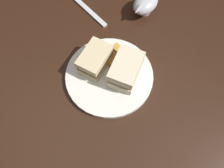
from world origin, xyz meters
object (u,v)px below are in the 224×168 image
at_px(sandwich_half_left, 126,70).
at_px(plate, 108,76).
at_px(gravy_boat, 145,4).
at_px(sandwich_half_right, 95,59).
at_px(fork, 89,10).

bearing_deg(sandwich_half_left, plate, -105.64).
height_order(plate, gravy_boat, gravy_boat).
xyz_separation_m(plate, sandwich_half_right, (-0.05, -0.03, 0.04)).
xyz_separation_m(plate, fork, (-0.27, 0.01, -0.00)).
distance_m(gravy_boat, fork, 0.19).
distance_m(sandwich_half_left, gravy_boat, 0.27).
bearing_deg(plate, gravy_boat, 138.01).
xyz_separation_m(plate, sandwich_half_left, (0.01, 0.05, 0.04)).
bearing_deg(fork, plate, -27.31).
relative_size(plate, fork, 1.46).
relative_size(gravy_boat, fork, 0.71).
xyz_separation_m(sandwich_half_left, sandwich_half_right, (-0.06, -0.08, -0.00)).
xyz_separation_m(sandwich_half_left, gravy_boat, (-0.23, 0.14, -0.01)).
bearing_deg(gravy_boat, sandwich_half_right, -52.38).
height_order(plate, sandwich_half_left, sandwich_half_left).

